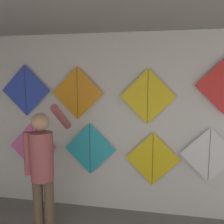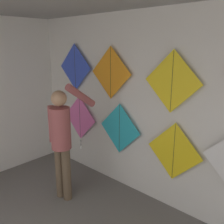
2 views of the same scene
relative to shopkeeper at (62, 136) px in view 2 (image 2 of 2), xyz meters
The scene contains 8 objects.
back_panel 1.29m from the shopkeeper, 50.05° to the left, with size 5.45×0.06×2.80m, color silver.
shopkeeper is the anchor object (origin of this frame).
kite_0 1.04m from the shopkeeper, 124.88° to the left, with size 0.83×0.04×1.04m.
kite_1 0.94m from the shopkeeper, 65.44° to the left, with size 0.83×0.01×0.83m.
kite_2 1.62m from the shopkeeper, 31.74° to the left, with size 0.83×0.01×0.83m.
kite_4 1.42m from the shopkeeper, 128.69° to the left, with size 0.83×0.01×0.83m.
kite_5 1.23m from the shopkeeper, 77.00° to the left, with size 0.83×0.01×0.83m.
kite_6 1.75m from the shopkeeper, 33.56° to the left, with size 0.83×0.01×0.83m.
Camera 2 is at (2.10, 0.87, 2.32)m, focal length 40.00 mm.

